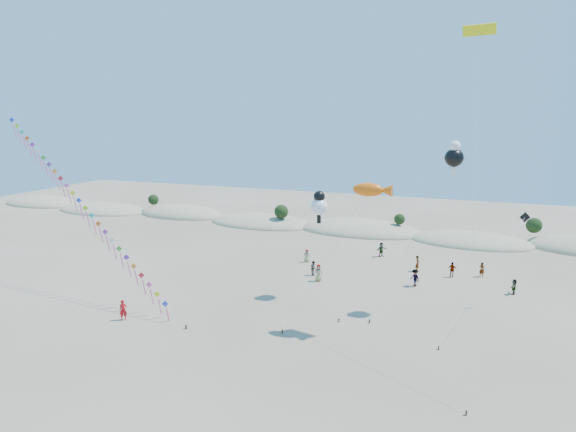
{
  "coord_description": "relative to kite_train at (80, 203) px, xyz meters",
  "views": [
    {
      "loc": [
        15.14,
        -25.35,
        17.12
      ],
      "look_at": [
        0.25,
        14.0,
        8.39
      ],
      "focal_mm": 30.0,
      "sensor_mm": 36.0,
      "label": 1
    }
  ],
  "objects": [
    {
      "name": "flyer_foreground",
      "position": [
        8.19,
        -4.57,
        -8.04
      ],
      "size": [
        0.77,
        0.76,
        1.79
      ],
      "primitive_type": "imported",
      "rotation": [
        0.0,
        0.0,
        0.77
      ],
      "color": "#AB0D14",
      "rests_on": "ground"
    },
    {
      "name": "fish_kite",
      "position": [
        28.1,
        0.99,
        2.61
      ],
      "size": [
        7.84,
        3.72,
        12.11
      ],
      "color": "#3F2D1E",
      "rests_on": "ground"
    },
    {
      "name": "cartoon_kite_low",
      "position": [
        22.02,
        6.97,
        0.06
      ],
      "size": [
        4.38,
        6.25,
        10.31
      ],
      "color": "#3F2D1E",
      "rests_on": "ground"
    },
    {
      "name": "kite_train",
      "position": [
        0.0,
        0.0,
        0.0
      ],
      "size": [
        26.78,
        8.14,
        17.62
      ],
      "color": "#3F2D1E",
      "rests_on": "ground"
    },
    {
      "name": "parafoil_kite",
      "position": [
        34.97,
        4.75,
        14.08
      ],
      "size": [
        2.42,
        14.02,
        23.9
      ],
      "color": "#3F2D1E",
      "rests_on": "ground"
    },
    {
      "name": "dune_ridge",
      "position": [
        20.92,
        34.84,
        -8.83
      ],
      "size": [
        145.3,
        11.49,
        5.57
      ],
      "color": "tan",
      "rests_on": "ground"
    },
    {
      "name": "beachgoers",
      "position": [
        28.12,
        15.88,
        -8.08
      ],
      "size": [
        23.23,
        12.68,
        1.81
      ],
      "color": "slate",
      "rests_on": "ground"
    },
    {
      "name": "dark_kite",
      "position": [
        38.15,
        7.59,
        -3.01
      ],
      "size": [
        6.65,
        11.79,
        8.82
      ],
      "color": "#3F2D1E",
      "rests_on": "ground"
    },
    {
      "name": "cartoon_kite_high",
      "position": [
        33.71,
        7.63,
        4.91
      ],
      "size": [
        6.76,
        6.19,
        15.13
      ],
      "color": "#3F2D1E",
      "rests_on": "ground"
    },
    {
      "name": "ground",
      "position": [
        19.86,
        -10.3,
        -8.94
      ],
      "size": [
        160.0,
        160.0,
        0.0
      ],
      "primitive_type": "plane",
      "color": "#7C6956",
      "rests_on": "ground"
    }
  ]
}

